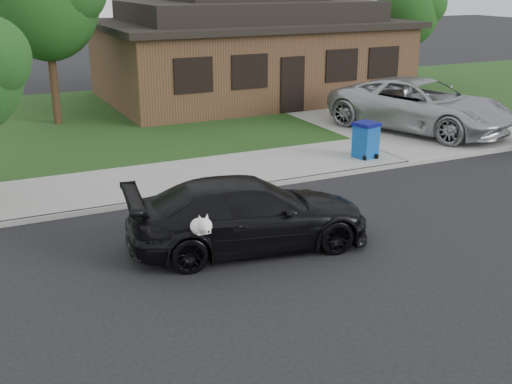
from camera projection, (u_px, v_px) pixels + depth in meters
name	position (u px, v px, depth m)	size (l,w,h in m)	color
ground	(372.00, 227.00, 13.88)	(120.00, 120.00, 0.00)	black
sidewalk	(269.00, 166.00, 18.13)	(60.00, 3.00, 0.12)	gray
curb	(294.00, 181.00, 16.85)	(60.00, 0.12, 0.12)	gray
lawn	(177.00, 114.00, 24.97)	(60.00, 13.00, 0.13)	#193814
driveway	(349.00, 114.00, 24.85)	(4.50, 13.00, 0.14)	gray
sedan	(249.00, 214.00, 12.67)	(5.08, 2.68, 1.41)	black
minivan	(421.00, 105.00, 21.73)	(2.89, 6.26, 1.74)	#A6A8AD
recycling_bin	(366.00, 140.00, 18.64)	(0.77, 0.77, 1.04)	#0E479B
house	(248.00, 50.00, 27.65)	(12.60, 8.60, 4.65)	#422B1C
tree_1	(411.00, 9.00, 29.95)	(3.15, 3.00, 5.25)	#332114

